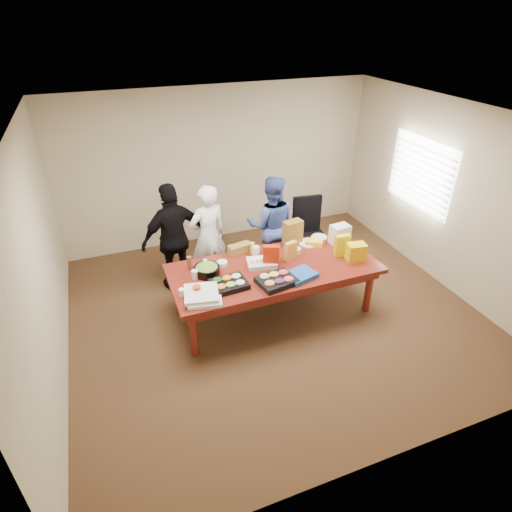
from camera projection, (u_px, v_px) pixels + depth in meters
name	position (u px, v px, depth m)	size (l,w,h in m)	color
floor	(273.00, 311.00, 6.05)	(5.50, 5.00, 0.02)	#47301E
ceiling	(278.00, 117.00, 4.65)	(5.50, 5.00, 0.02)	white
wall_back	(219.00, 166.00, 7.35)	(5.50, 0.04, 2.70)	beige
wall_front	(399.00, 361.00, 3.35)	(5.50, 0.04, 2.70)	beige
wall_left	(39.00, 269.00, 4.50)	(0.04, 5.00, 2.70)	beige
wall_right	(447.00, 197.00, 6.19)	(0.04, 5.00, 2.70)	beige
window_panel	(420.00, 174.00, 6.58)	(0.03, 1.40, 1.10)	white
window_blinds	(418.00, 174.00, 6.57)	(0.04, 1.36, 1.00)	beige
conference_table	(274.00, 290.00, 5.85)	(2.80, 1.20, 0.75)	#4C1C0F
office_chair	(312.00, 236.00, 6.79)	(0.57, 0.57, 1.12)	black
person_center	(208.00, 236.00, 6.29)	(0.59, 0.39, 1.61)	white
person_right	(271.00, 225.00, 6.61)	(0.78, 0.61, 1.60)	#3D539F
person_left	(174.00, 238.00, 6.14)	(0.99, 0.41, 1.69)	black
veggie_tray	(229.00, 284.00, 5.25)	(0.44, 0.35, 0.07)	black
fruit_tray	(276.00, 281.00, 5.31)	(0.46, 0.36, 0.07)	black
sheet_cake	(262.00, 263.00, 5.68)	(0.38, 0.29, 0.07)	white
salad_bowl	(207.00, 270.00, 5.48)	(0.34, 0.34, 0.11)	black
chip_bag_blue	(300.00, 275.00, 5.43)	(0.39, 0.29, 0.06)	#1A4CA4
chip_bag_red	(271.00, 256.00, 5.59)	(0.22, 0.09, 0.32)	#AE2107
chip_bag_yellow	(342.00, 246.00, 5.84)	(0.21, 0.08, 0.32)	#D4C807
chip_bag_orange	(291.00, 251.00, 5.76)	(0.17, 0.08, 0.27)	#C78A2D
mayo_jar	(256.00, 251.00, 5.86)	(0.10, 0.10, 0.15)	white
mustard_bottle	(252.00, 248.00, 5.92)	(0.06, 0.06, 0.17)	yellow
dressing_bottle	(189.00, 263.00, 5.56)	(0.06, 0.06, 0.19)	brown
ranch_bottle	(205.00, 265.00, 5.55)	(0.05, 0.05, 0.16)	#F4ECC2
banana_bunch	(314.00, 243.00, 6.14)	(0.24, 0.14, 0.08)	yellow
bread_loaf	(240.00, 249.00, 5.94)	(0.33, 0.14, 0.13)	olive
kraft_bag	(293.00, 232.00, 6.14)	(0.27, 0.16, 0.35)	brown
red_cup	(197.00, 291.00, 5.08)	(0.10, 0.10, 0.13)	#BA320D
clear_cup_a	(182.00, 293.00, 5.06)	(0.07, 0.07, 0.10)	white
clear_cup_b	(195.00, 274.00, 5.39)	(0.09, 0.09, 0.12)	white
pizza_box_lower	(204.00, 297.00, 5.03)	(0.40, 0.40, 0.05)	white
pizza_box_upper	(201.00, 293.00, 5.02)	(0.40, 0.40, 0.05)	silver
plate_a	(308.00, 243.00, 6.20)	(0.29, 0.29, 0.02)	white
plate_b	(319.00, 237.00, 6.36)	(0.24, 0.24, 0.01)	white
dip_bowl_a	(295.00, 250.00, 5.98)	(0.15, 0.15, 0.06)	beige
dip_bowl_b	(222.00, 263.00, 5.68)	(0.14, 0.14, 0.06)	white
grocery_bag_white	(340.00, 234.00, 6.15)	(0.27, 0.19, 0.29)	white
grocery_bag_yellow	(356.00, 252.00, 5.75)	(0.25, 0.17, 0.25)	#E8BA08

